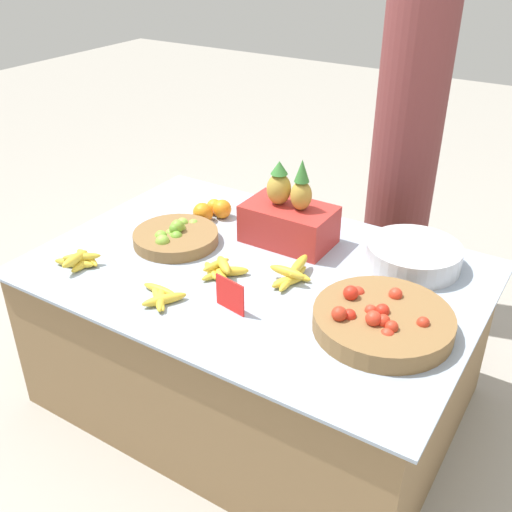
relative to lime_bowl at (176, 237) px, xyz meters
name	(u,v)px	position (x,y,z in m)	size (l,w,h in m)	color
ground_plane	(256,394)	(0.37, 0.01, -0.65)	(12.00, 12.00, 0.00)	#A39E93
market_table	(256,335)	(0.37, 0.01, -0.34)	(1.62, 1.12, 0.62)	olive
lime_bowl	(176,237)	(0.00, 0.00, 0.00)	(0.34, 0.34, 0.10)	olive
tomato_basket	(382,321)	(0.91, -0.11, 0.01)	(0.44, 0.44, 0.11)	olive
orange_pile	(211,210)	(-0.01, 0.25, 0.01)	(0.13, 0.16, 0.08)	orange
metal_bowl	(413,256)	(0.86, 0.33, 0.02)	(0.35, 0.35, 0.09)	silver
price_sign	(230,295)	(0.45, -0.27, 0.03)	(0.12, 0.03, 0.12)	red
produce_crate	(290,218)	(0.38, 0.25, 0.08)	(0.35, 0.22, 0.36)	#B22D28
banana_bunch_front_right	(292,275)	(0.53, -0.01, 0.00)	(0.15, 0.22, 0.06)	gold
banana_bunch_back_center	(161,297)	(0.22, -0.35, -0.01)	(0.18, 0.15, 0.03)	gold
banana_bunch_middle_left	(221,270)	(0.30, -0.11, 0.00)	(0.19, 0.15, 0.06)	gold
banana_bunch_front_left	(80,260)	(-0.19, -0.33, 0.00)	(0.17, 0.17, 0.06)	gold
vendor_person	(404,161)	(0.58, 0.95, 0.13)	(0.30, 0.30, 1.67)	brown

